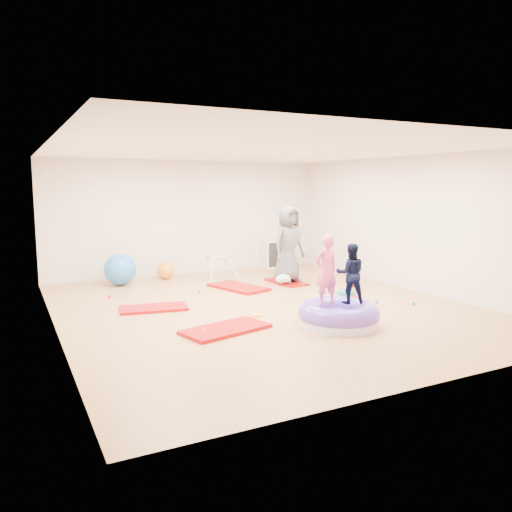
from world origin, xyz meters
name	(u,v)px	position (x,y,z in m)	size (l,w,h in m)	color
room	(264,230)	(0.00, 0.00, 1.40)	(7.01, 8.01, 2.81)	#AE8F4C
gym_mat_front_left	(226,329)	(-1.21, -1.06, 0.03)	(1.33, 0.66, 0.06)	#9F0A10
gym_mat_mid_left	(154,308)	(-1.83, 0.73, 0.02)	(1.17, 0.59, 0.05)	#9F0A10
gym_mat_center_back	(238,287)	(0.29, 1.71, 0.03)	(1.34, 0.67, 0.06)	#9F0A10
gym_mat_right	(338,302)	(1.40, -0.35, 0.02)	(1.10, 0.55, 0.05)	#9F0A10
gym_mat_rear_right	(286,282)	(1.52, 1.78, 0.02)	(1.06, 0.53, 0.04)	#9F0A10
inflatable_cushion	(338,316)	(0.49, -1.59, 0.16)	(1.28, 1.28, 0.40)	silver
child_pink	(326,267)	(0.32, -1.48, 0.93)	(0.41, 0.27, 1.12)	#F05888
child_navy	(351,270)	(0.75, -1.53, 0.85)	(0.47, 0.36, 0.96)	black
adult_caregiver	(288,244)	(1.54, 1.74, 0.89)	(0.83, 0.54, 1.70)	#4E4F52
infant	(284,279)	(1.32, 1.55, 0.15)	(0.36, 0.37, 0.21)	#A4D8FF
ball_pit_balls	(248,297)	(0.06, 0.76, 0.03)	(5.01, 3.21, 0.07)	green
exercise_ball_blue	(120,269)	(-1.88, 3.23, 0.35)	(0.70, 0.70, 0.70)	blue
exercise_ball_orange	(166,270)	(-0.77, 3.49, 0.20)	(0.41, 0.41, 0.41)	orange
infant_play_gym	(219,264)	(0.29, 2.79, 0.38)	(0.74, 0.70, 0.57)	silver
cube_shelf	(276,254)	(2.38, 3.79, 0.37)	(0.75, 0.37, 0.75)	silver
balance_disc	(346,293)	(1.98, 0.16, 0.04)	(0.36, 0.36, 0.08)	#1B8071
backpack	(352,279)	(2.64, 0.83, 0.15)	(0.27, 0.16, 0.31)	maroon
yellow_toy	(256,315)	(-0.40, -0.49, 0.02)	(0.20, 0.20, 0.03)	yellow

